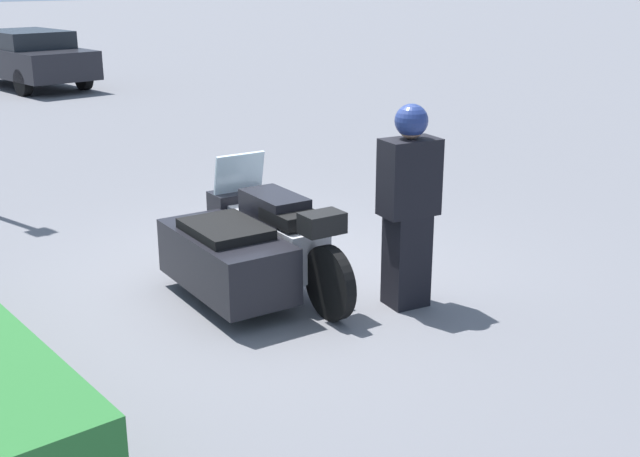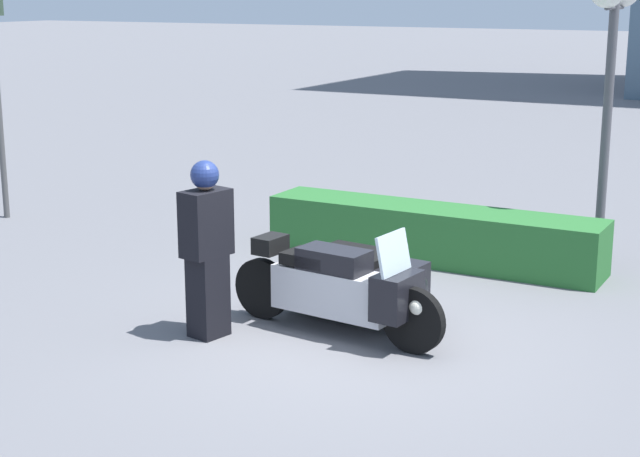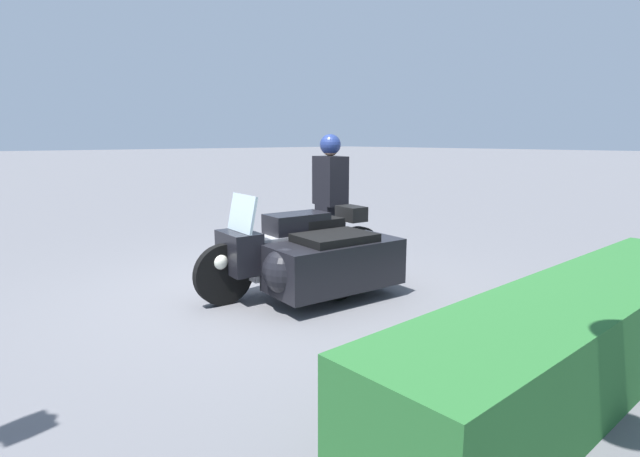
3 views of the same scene
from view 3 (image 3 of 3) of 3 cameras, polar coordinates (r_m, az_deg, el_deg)
name	(u,v)px [view 3 (image 3 of 3)]	position (r m, az deg, el deg)	size (l,w,h in m)	color
ground_plane	(280,290)	(5.84, -4.60, -7.07)	(160.00, 160.00, 0.00)	slate
police_motorcycle	(311,256)	(5.48, -1.05, -3.21)	(2.48, 1.36, 1.16)	black
officer_rider	(330,197)	(6.85, 1.16, 3.64)	(0.39, 0.54, 1.80)	black
hedge_bush_curbside	(583,332)	(4.15, 27.88, -10.45)	(4.40, 0.81, 0.70)	#28662D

